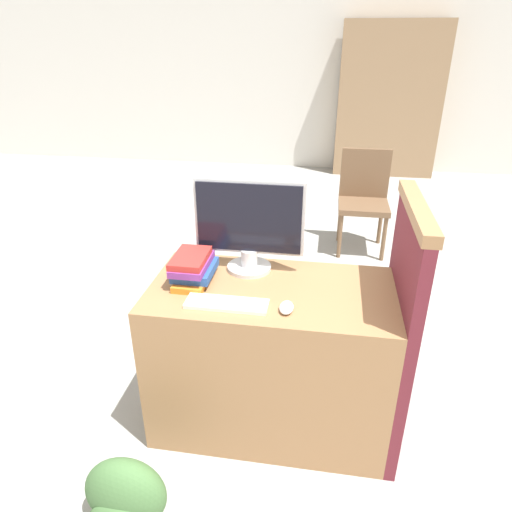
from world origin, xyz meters
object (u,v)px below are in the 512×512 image
Objects in this scene: book_stack at (193,268)px; backpack at (125,495)px; far_chair at (364,195)px; keyboard at (227,304)px; mouse at (287,307)px; monitor at (249,226)px.

book_stack is 0.80× the size of backpack.
book_stack reaches higher than far_chair.
keyboard is 0.86m from backpack.
backpack is at bearing -99.76° from book_stack.
backpack is at bearing -122.73° from keyboard.
monitor is at bearing 122.31° from mouse.
mouse is 0.50m from book_stack.
book_stack is (-0.24, -0.16, -0.16)m from monitor.
keyboard is 0.39× the size of far_chair.
backpack is (-0.12, -0.69, -0.68)m from book_stack.
far_chair is at bearing 70.51° from backpack.
mouse is 0.12× the size of far_chair.
book_stack reaches higher than keyboard.
keyboard is at bearing -96.04° from monitor.
mouse is 0.39× the size of book_stack.
mouse is 0.99m from backpack.
backpack is at bearing -76.39° from far_chair.
monitor is at bearing -74.97° from far_chair.
mouse is 2.50m from far_chair.
monitor is 1.94× the size of book_stack.
far_chair reaches higher than keyboard.
mouse is at bearing -22.70° from book_stack.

